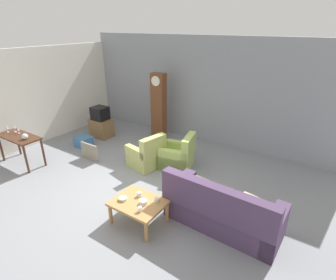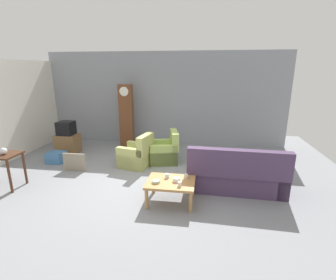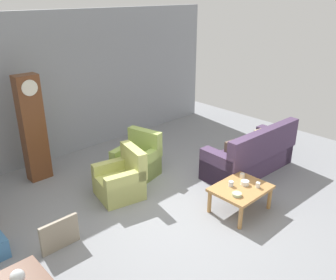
{
  "view_description": "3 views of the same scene",
  "coord_description": "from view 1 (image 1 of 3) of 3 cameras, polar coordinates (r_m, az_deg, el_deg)",
  "views": [
    {
      "loc": [
        3.51,
        -3.73,
        3.48
      ],
      "look_at": [
        0.32,
        1.11,
        0.94
      ],
      "focal_mm": 28.35,
      "sensor_mm": 36.0,
      "label": 1
    },
    {
      "loc": [
        1.46,
        -5.19,
        2.61
      ],
      "look_at": [
        0.53,
        0.99,
        0.83
      ],
      "focal_mm": 26.73,
      "sensor_mm": 36.0,
      "label": 2
    },
    {
      "loc": [
        -3.7,
        -3.65,
        3.55
      ],
      "look_at": [
        0.6,
        0.92,
        0.92
      ],
      "focal_mm": 38.11,
      "sensor_mm": 36.0,
      "label": 3
    }
  ],
  "objects": [
    {
      "name": "ground_plane",
      "position": [
        6.19,
        -8.35,
        -10.8
      ],
      "size": [
        10.4,
        10.4,
        0.0
      ],
      "primitive_type": "plane",
      "color": "gray"
    },
    {
      "name": "garage_door_wall",
      "position": [
        8.34,
        7.69,
        10.46
      ],
      "size": [
        8.4,
        0.16,
        3.2
      ],
      "primitive_type": "cube",
      "color": "gray",
      "rests_on": "ground_plane"
    },
    {
      "name": "pegboard_wall_left",
      "position": [
        8.98,
        -27.96,
        7.82
      ],
      "size": [
        0.12,
        6.4,
        2.88
      ],
      "primitive_type": "cube",
      "color": "silver",
      "rests_on": "ground_plane"
    },
    {
      "name": "couch_floral",
      "position": [
        5.09,
        11.4,
        -14.78
      ],
      "size": [
        2.13,
        0.95,
        1.04
      ],
      "color": "#4C3856",
      "rests_on": "ground_plane"
    },
    {
      "name": "armchair_olive_near",
      "position": [
        6.99,
        -4.6,
        -3.39
      ],
      "size": [
        0.93,
        0.91,
        0.92
      ],
      "color": "#B7BC66",
      "rests_on": "ground_plane"
    },
    {
      "name": "armchair_olive_far",
      "position": [
        6.93,
        2.25,
        -3.58
      ],
      "size": [
        0.94,
        0.92,
        0.92
      ],
      "color": "#A6C15E",
      "rests_on": "ground_plane"
    },
    {
      "name": "coffee_table_wood",
      "position": [
        5.11,
        -6.34,
        -13.63
      ],
      "size": [
        0.96,
        0.76,
        0.46
      ],
      "color": "#B27F47",
      "rests_on": "ground_plane"
    },
    {
      "name": "console_table_dark",
      "position": [
        7.99,
        -29.34,
        0.0
      ],
      "size": [
        1.3,
        0.56,
        0.8
      ],
      "color": "#472819",
      "rests_on": "ground_plane"
    },
    {
      "name": "grandfather_clock",
      "position": [
        8.44,
        -1.99,
        7.1
      ],
      "size": [
        0.44,
        0.3,
        2.13
      ],
      "color": "brown",
      "rests_on": "ground_plane"
    },
    {
      "name": "tv_stand_cabinet",
      "position": [
        9.12,
        -14.1,
        2.55
      ],
      "size": [
        0.68,
        0.52,
        0.6
      ],
      "primitive_type": "cube",
      "color": "brown",
      "rests_on": "ground_plane"
    },
    {
      "name": "tv_crt",
      "position": [
        8.95,
        -14.42,
        5.6
      ],
      "size": [
        0.48,
        0.44,
        0.42
      ],
      "primitive_type": "cube",
      "color": "black",
      "rests_on": "tv_stand_cabinet"
    },
    {
      "name": "framed_picture_leaning",
      "position": [
        7.64,
        -16.53,
        -2.45
      ],
      "size": [
        0.6,
        0.05,
        0.48
      ],
      "primitive_type": "cube",
      "color": "gray",
      "rests_on": "ground_plane"
    },
    {
      "name": "storage_box_blue",
      "position": [
        8.57,
        -17.67,
        -0.32
      ],
      "size": [
        0.46,
        0.42,
        0.31
      ],
      "primitive_type": "cube",
      "color": "teal",
      "rests_on": "ground_plane"
    },
    {
      "name": "glass_dome_cloche",
      "position": [
        7.6,
        -28.43,
        0.68
      ],
      "size": [
        0.15,
        0.15,
        0.15
      ],
      "primitive_type": "sphere",
      "color": "silver",
      "rests_on": "console_table_dark"
    },
    {
      "name": "cup_white_porcelain",
      "position": [
        4.82,
        -6.03,
        -14.58
      ],
      "size": [
        0.07,
        0.07,
        0.09
      ],
      "primitive_type": "cylinder",
      "color": "white",
      "rests_on": "coffee_table_wood"
    },
    {
      "name": "cup_blue_rimmed",
      "position": [
        5.18,
        -6.21,
        -11.51
      ],
      "size": [
        0.09,
        0.09,
        0.09
      ],
      "primitive_type": "cylinder",
      "color": "silver",
      "rests_on": "coffee_table_wood"
    },
    {
      "name": "cup_cream_tall",
      "position": [
        5.02,
        -2.43,
        -12.76
      ],
      "size": [
        0.09,
        0.09,
        0.08
      ],
      "primitive_type": "cylinder",
      "color": "beige",
      "rests_on": "coffee_table_wood"
    },
    {
      "name": "bowl_white_stacked",
      "position": [
        4.99,
        -5.31,
        -13.13
      ],
      "size": [
        0.14,
        0.14,
        0.08
      ],
      "primitive_type": "cylinder",
      "color": "white",
      "rests_on": "coffee_table_wood"
    },
    {
      "name": "bowl_shallow_green",
      "position": [
        5.14,
        -9.69,
        -12.35
      ],
      "size": [
        0.16,
        0.16,
        0.05
      ],
      "primitive_type": "cylinder",
      "color": "#B2C69E",
      "rests_on": "coffee_table_wood"
    },
    {
      "name": "wine_glass_tall",
      "position": [
        8.29,
        -31.35,
        2.26
      ],
      "size": [
        0.06,
        0.06,
        0.21
      ],
      "color": "silver",
      "rests_on": "console_table_dark"
    },
    {
      "name": "wine_glass_mid",
      "position": [
        8.21,
        -30.15,
        2.35
      ],
      "size": [
        0.06,
        0.06,
        0.21
      ],
      "color": "silver",
      "rests_on": "console_table_dark"
    },
    {
      "name": "wine_glass_short",
      "position": [
        8.08,
        -29.53,
        1.92
      ],
      "size": [
        0.06,
        0.06,
        0.16
      ],
      "color": "silver",
      "rests_on": "console_table_dark"
    }
  ]
}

